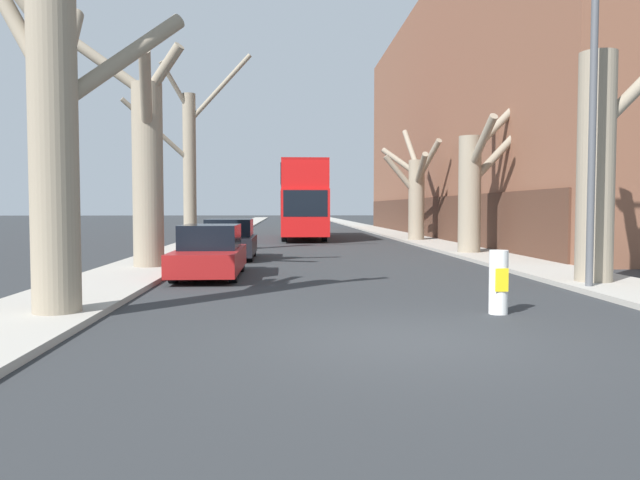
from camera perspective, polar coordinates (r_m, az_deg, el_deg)
The scene contains 15 objects.
ground_plane at distance 8.96m, azimuth 7.66°, elevation -9.08°, with size 300.00×300.00×0.00m, color #2B2D30.
sidewalk_left at distance 58.79m, azimuth -7.46°, elevation 1.16°, with size 2.37×120.00×0.12m, color #A39E93.
sidewalk_right at distance 59.13m, azimuth 4.14°, elevation 1.19°, with size 2.37×120.00×0.12m, color #A39E93.
building_facade_right at distance 42.47m, azimuth 16.02°, elevation 10.76°, with size 10.08×42.92×15.48m.
street_tree_left_0 at distance 11.47m, azimuth -23.05°, elevation 10.99°, with size 3.59×2.24×6.86m.
street_tree_left_1 at distance 19.29m, azimuth -15.60°, elevation 6.73°, with size 3.56×2.80×6.95m.
street_tree_left_2 at distance 26.36m, azimuth -11.88°, elevation 6.87°, with size 5.06×1.64×8.21m.
street_tree_right_0 at distance 16.29m, azimuth 24.09°, elevation 6.69°, with size 2.62×1.97×5.96m.
street_tree_right_1 at distance 25.43m, azimuth 13.88°, elevation 5.05°, with size 2.52×4.41×6.07m.
street_tree_right_2 at distance 34.88m, azimuth 8.70°, elevation 4.49°, with size 2.74×4.48×6.39m.
double_decker_bus at distance 37.76m, azimuth -1.62°, elevation 3.97°, with size 2.59×10.88×4.49m.
parked_car_0 at distance 17.17m, azimuth -10.02°, elevation -1.11°, with size 1.70×4.52×1.41m.
parked_car_1 at distance 23.03m, azimuth -8.30°, elevation -0.03°, with size 1.86×3.94×1.46m.
lamp_post at distance 15.29m, azimuth 23.37°, elevation 12.46°, with size 1.40×0.20×7.99m.
traffic_bollard at distance 11.40m, azimuth 16.01°, elevation -3.72°, with size 0.33×0.34×1.12m.
Camera 1 is at (-1.67, -8.61, 1.86)m, focal length 35.00 mm.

